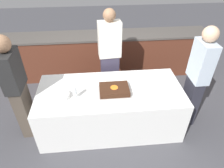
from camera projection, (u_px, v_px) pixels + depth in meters
name	position (u px, v px, depth m)	size (l,w,h in m)	color
ground_plane	(110.00, 124.00, 3.33)	(14.00, 14.00, 0.00)	#424247
back_counter	(104.00, 55.00, 4.30)	(4.40, 0.58, 0.92)	#5B2D1E
dining_table	(110.00, 108.00, 3.11)	(2.12, 0.96, 0.72)	white
cake	(114.00, 90.00, 2.84)	(0.46, 0.35, 0.08)	#B7B2AD
plate_stack	(62.00, 96.00, 2.74)	(0.21, 0.21, 0.06)	white
wine_glass	(75.00, 91.00, 2.68)	(0.06, 0.06, 0.18)	white
side_plate_near_cake	(116.00, 78.00, 3.12)	(0.21, 0.21, 0.00)	white
side_plate_right_edge	(136.00, 84.00, 3.00)	(0.21, 0.21, 0.00)	white
utensil_pile	(130.00, 107.00, 2.60)	(0.14, 0.09, 0.02)	white
person_cutting_cake	(110.00, 57.00, 3.37)	(0.38, 0.23, 1.68)	#383347
person_seated_left	(17.00, 88.00, 2.73)	(0.22, 0.38, 1.61)	#4C4238
person_seated_right	(197.00, 78.00, 2.92)	(0.21, 0.36, 1.63)	#282833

